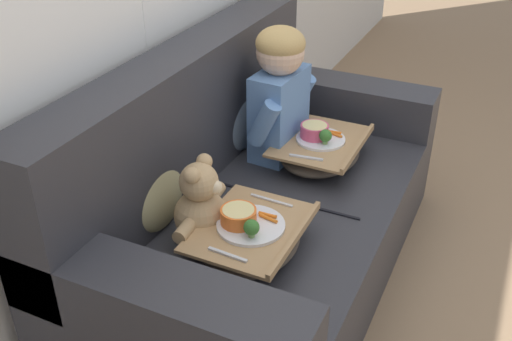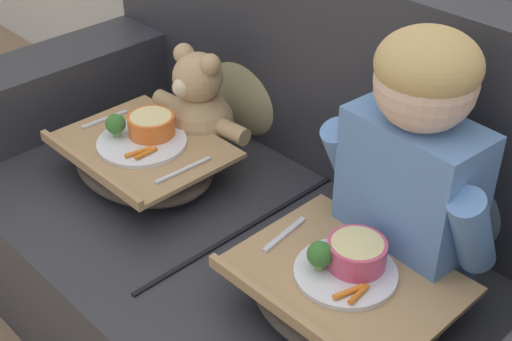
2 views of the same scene
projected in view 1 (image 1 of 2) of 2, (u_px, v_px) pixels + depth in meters
name	position (u px, v px, depth m)	size (l,w,h in m)	color
ground_plane	(268.00, 274.00, 2.64)	(14.00, 14.00, 0.00)	#8E7051
couch	(251.00, 207.00, 2.50)	(1.85, 0.98, 0.97)	#2D2D33
throw_pillow_behind_child	(240.00, 111.00, 2.73)	(0.36, 0.17, 0.37)	slate
throw_pillow_behind_teddy	(154.00, 186.00, 2.18)	(0.34, 0.17, 0.36)	tan
child_figure	(280.00, 87.00, 2.58)	(0.43, 0.21, 0.59)	#5B84BC
teddy_bear	(201.00, 206.00, 2.13)	(0.35, 0.24, 0.32)	tan
lap_tray_child	(320.00, 150.00, 2.64)	(0.45, 0.35, 0.19)	#473D33
lap_tray_teddy	(251.00, 237.00, 2.09)	(0.45, 0.35, 0.19)	#473D33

